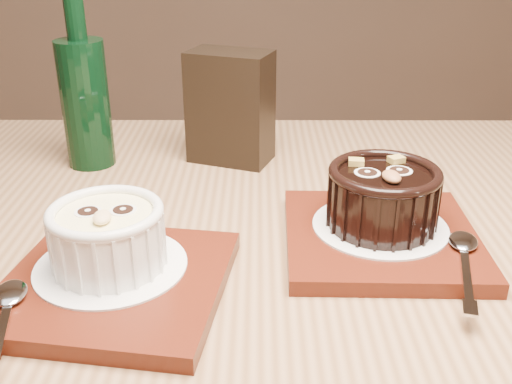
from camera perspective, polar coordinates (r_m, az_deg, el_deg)
table at (r=0.62m, az=2.37°, el=-13.00°), size 1.23×0.85×0.75m
tray_left at (r=0.52m, az=-13.24°, el=-8.52°), size 0.21×0.21×0.01m
doily_left at (r=0.53m, az=-13.63°, el=-6.83°), size 0.13×0.13×0.00m
ramekin_white at (r=0.52m, az=-13.97°, el=-3.92°), size 0.10×0.10×0.06m
spoon_left at (r=0.49m, az=-22.89°, el=-11.10°), size 0.05×0.14×0.01m
tray_right at (r=0.59m, az=11.77°, el=-4.27°), size 0.19×0.19×0.01m
doily_right at (r=0.59m, az=11.72°, el=-3.17°), size 0.13×0.13×0.00m
ramekin_dark at (r=0.58m, az=12.00°, el=-0.23°), size 0.11×0.11×0.06m
spoon_right at (r=0.55m, az=19.31°, el=-6.15°), size 0.06×0.14×0.01m
condiment_stand at (r=0.76m, az=-2.46°, el=8.06°), size 0.12×0.09×0.14m
green_bottle at (r=0.77m, az=-15.97°, el=8.54°), size 0.06×0.06×0.22m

